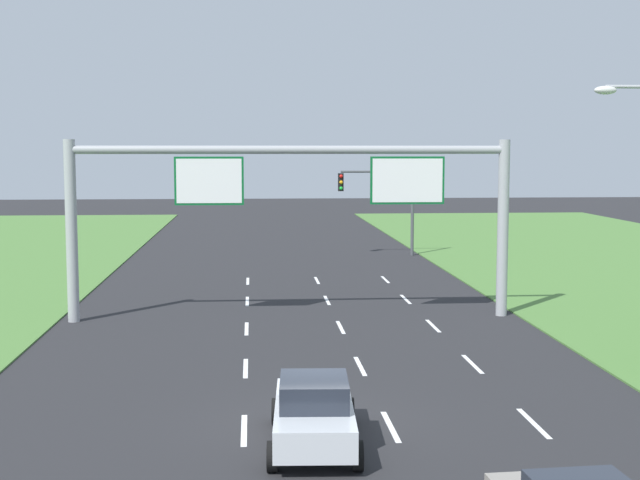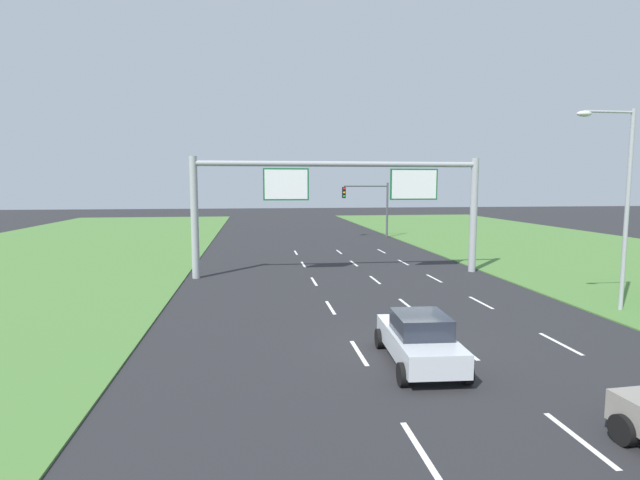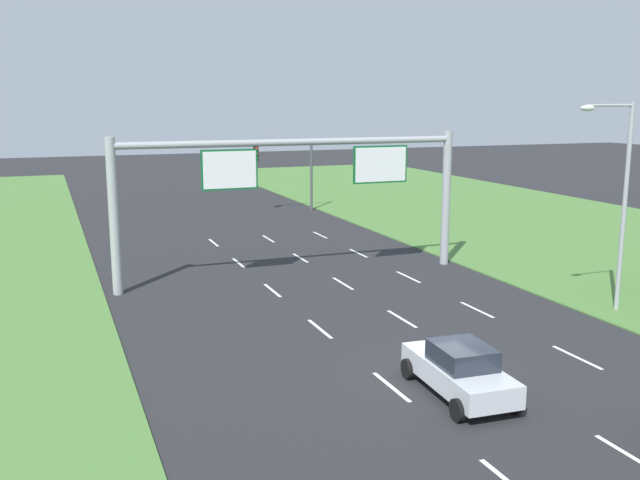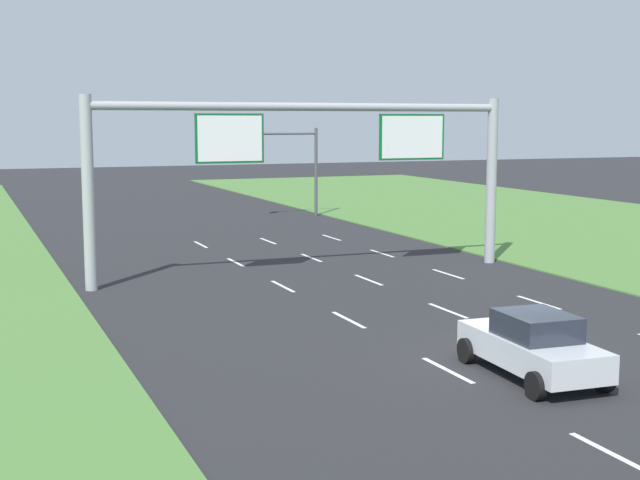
% 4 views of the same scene
% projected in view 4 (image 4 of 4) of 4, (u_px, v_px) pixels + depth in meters
% --- Properties ---
extents(ground_plane, '(200.00, 200.00, 0.00)m').
position_uv_depth(ground_plane, '(508.00, 363.00, 22.50)').
color(ground_plane, '#262628').
extents(lane_dashes_inner_left, '(0.14, 44.40, 0.01)m').
position_uv_depth(lane_dashes_inner_left, '(392.00, 342.00, 24.60)').
color(lane_dashes_inner_left, white).
rests_on(lane_dashes_inner_left, ground_plane).
extents(lane_dashes_inner_right, '(0.14, 44.40, 0.01)m').
position_uv_depth(lane_dashes_inner_right, '(500.00, 331.00, 25.90)').
color(lane_dashes_inner_right, white).
rests_on(lane_dashes_inner_right, ground_plane).
extents(lane_dashes_slip, '(0.14, 44.40, 0.01)m').
position_uv_depth(lane_dashes_slip, '(597.00, 321.00, 27.21)').
color(lane_dashes_slip, white).
rests_on(lane_dashes_slip, ground_plane).
extents(car_lead_silver, '(2.19, 4.36, 1.59)m').
position_uv_depth(car_lead_silver, '(533.00, 345.00, 21.16)').
color(car_lead_silver, silver).
rests_on(car_lead_silver, ground_plane).
extents(sign_gantry, '(17.24, 0.44, 7.00)m').
position_uv_depth(sign_gantry, '(313.00, 152.00, 34.69)').
color(sign_gantry, '#9EA0A5').
rests_on(sign_gantry, ground_plane).
extents(traffic_light_mast, '(4.76, 0.49, 5.60)m').
position_uv_depth(traffic_light_mast, '(287.00, 156.00, 55.86)').
color(traffic_light_mast, '#47494F').
rests_on(traffic_light_mast, ground_plane).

